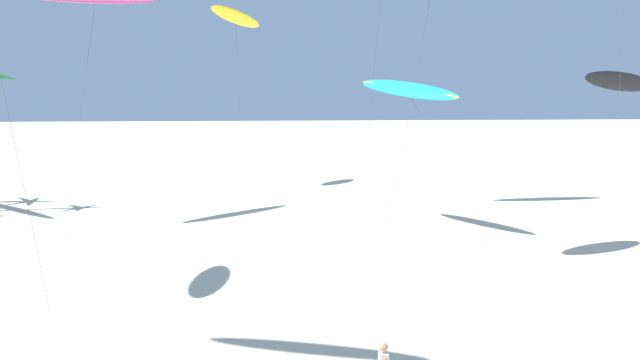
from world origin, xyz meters
name	(u,v)px	position (x,y,z in m)	size (l,w,h in m)	color
flying_kite_1	(619,81)	(23.95, 51.60, 7.58)	(5.28, 10.88, 8.66)	black
flying_kite_5	(408,89)	(7.17, 39.79, 7.19)	(5.41, 7.63, 7.99)	#19B2B7
flying_kite_8	(236,17)	(-2.02, 57.19, 12.17)	(4.26, 6.41, 13.20)	yellow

